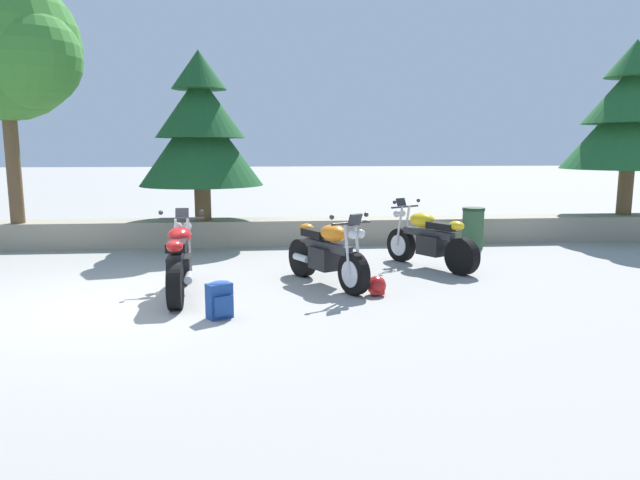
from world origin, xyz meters
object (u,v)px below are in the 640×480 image
at_px(rider_helmet, 377,286).
at_px(leafy_tree_far_left, 9,49).
at_px(pine_tree_mid_right, 632,115).
at_px(trash_bin, 473,228).
at_px(rider_backpack, 220,299).
at_px(motorcycle_red_near_left, 180,262).
at_px(pine_tree_mid_left, 200,129).
at_px(motorcycle_yellow_far_right, 429,240).
at_px(motorcycle_orange_centre, 327,254).

xyz_separation_m(rider_helmet, leafy_tree_far_left, (-6.54, 4.35, 3.87)).
bearing_deg(rider_helmet, leafy_tree_far_left, 146.36).
xyz_separation_m(pine_tree_mid_right, trash_bin, (-4.02, -1.06, -2.40)).
bearing_deg(trash_bin, pine_tree_mid_right, 14.77).
distance_m(rider_backpack, pine_tree_mid_right, 10.89).
xyz_separation_m(rider_helmet, trash_bin, (2.77, 3.68, 0.30)).
bearing_deg(rider_helmet, pine_tree_mid_right, 34.91).
height_order(motorcycle_red_near_left, trash_bin, motorcycle_red_near_left).
bearing_deg(pine_tree_mid_left, rider_helmet, -57.76).
distance_m(motorcycle_yellow_far_right, rider_helmet, 2.26).
bearing_deg(motorcycle_red_near_left, rider_backpack, -61.89).
bearing_deg(pine_tree_mid_right, pine_tree_mid_left, -179.24).
bearing_deg(motorcycle_red_near_left, motorcycle_orange_centre, 10.01).
height_order(motorcycle_red_near_left, pine_tree_mid_right, pine_tree_mid_right).
relative_size(rider_backpack, pine_tree_mid_right, 0.12).
distance_m(rider_backpack, pine_tree_mid_left, 6.01).
relative_size(motorcycle_red_near_left, rider_backpack, 4.40).
distance_m(motorcycle_yellow_far_right, trash_bin, 2.37).
relative_size(rider_backpack, pine_tree_mid_left, 0.13).
relative_size(motorcycle_orange_centre, pine_tree_mid_left, 0.54).
relative_size(motorcycle_orange_centre, rider_backpack, 4.06).
distance_m(rider_helmet, pine_tree_mid_left, 5.94).
bearing_deg(rider_backpack, pine_tree_mid_left, 97.86).
relative_size(motorcycle_red_near_left, pine_tree_mid_left, 0.58).
relative_size(rider_helmet, trash_bin, 0.33).
height_order(motorcycle_red_near_left, leafy_tree_far_left, leafy_tree_far_left).
distance_m(motorcycle_orange_centre, pine_tree_mid_right, 8.78).
bearing_deg(pine_tree_mid_left, leafy_tree_far_left, -175.86).
bearing_deg(pine_tree_mid_left, trash_bin, -9.33).
height_order(motorcycle_orange_centre, pine_tree_mid_left, pine_tree_mid_left).
bearing_deg(leafy_tree_far_left, motorcycle_red_near_left, -47.23).
bearing_deg(motorcycle_red_near_left, trash_bin, 31.24).
bearing_deg(motorcycle_yellow_far_right, pine_tree_mid_left, 146.44).
bearing_deg(leafy_tree_far_left, motorcycle_yellow_far_right, -17.87).
bearing_deg(pine_tree_mid_left, motorcycle_orange_centre, -59.95).
height_order(rider_backpack, pine_tree_mid_left, pine_tree_mid_left).
relative_size(leafy_tree_far_left, pine_tree_mid_left, 1.41).
relative_size(motorcycle_red_near_left, motorcycle_orange_centre, 1.08).
xyz_separation_m(motorcycle_orange_centre, leafy_tree_far_left, (-5.90, 3.66, 3.53)).
relative_size(motorcycle_red_near_left, trash_bin, 2.40).
distance_m(rider_backpack, rider_helmet, 2.33).
relative_size(motorcycle_orange_centre, motorcycle_yellow_far_right, 1.03).
bearing_deg(pine_tree_mid_left, motorcycle_red_near_left, -88.48).
distance_m(pine_tree_mid_right, trash_bin, 4.80).
height_order(pine_tree_mid_left, pine_tree_mid_right, pine_tree_mid_right).
distance_m(rider_backpack, trash_bin, 6.73).
bearing_deg(motorcycle_yellow_far_right, motorcycle_red_near_left, -159.55).
height_order(rider_backpack, rider_helmet, rider_backpack).
height_order(motorcycle_yellow_far_right, pine_tree_mid_right, pine_tree_mid_right).
bearing_deg(trash_bin, rider_helmet, -126.95).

